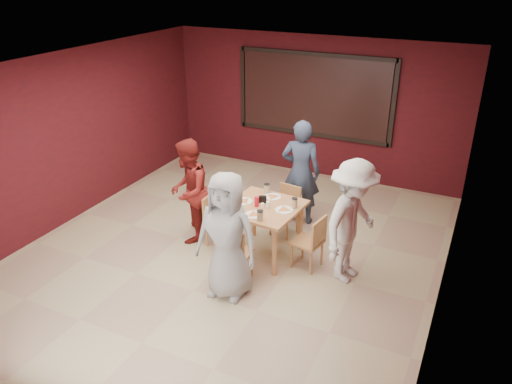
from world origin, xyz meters
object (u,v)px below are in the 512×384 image
at_px(dining_table, 264,212).
at_px(diner_left, 189,191).
at_px(diner_back, 301,172).
at_px(chair_left, 216,217).
at_px(diner_right, 352,222).
at_px(chair_front, 233,252).
at_px(chair_right, 312,240).
at_px(chair_back, 287,207).
at_px(diner_front, 227,236).

xyz_separation_m(dining_table, diner_left, (-1.25, -0.06, 0.12)).
distance_m(dining_table, diner_back, 1.26).
height_order(chair_left, diner_right, diner_right).
xyz_separation_m(chair_front, diner_back, (0.15, 2.11, 0.39)).
bearing_deg(chair_right, chair_back, 131.61).
bearing_deg(diner_back, diner_front, 77.90).
bearing_deg(chair_back, diner_right, -32.56).
xyz_separation_m(diner_front, diner_left, (-1.24, 1.02, -0.05)).
bearing_deg(chair_left, chair_back, 43.02).
relative_size(chair_front, diner_right, 0.50).
distance_m(chair_right, diner_back, 1.52).
relative_size(diner_back, diner_right, 1.01).
distance_m(dining_table, diner_right, 1.34).
bearing_deg(diner_back, chair_back, 75.14).
distance_m(diner_front, diner_right, 1.70).
distance_m(dining_table, diner_left, 1.26).
xyz_separation_m(dining_table, diner_back, (0.10, 1.24, 0.18)).
bearing_deg(chair_front, dining_table, 86.62).
xyz_separation_m(chair_front, chair_left, (-0.75, 0.84, -0.04)).
bearing_deg(diner_front, dining_table, 86.74).
relative_size(chair_right, diner_left, 0.50).
relative_size(dining_table, diner_right, 0.63).
bearing_deg(diner_front, chair_left, 124.03).
height_order(dining_table, chair_front, dining_table).
bearing_deg(chair_back, diner_front, -92.10).
relative_size(chair_back, diner_front, 0.46).
bearing_deg(diner_left, dining_table, 73.35).
bearing_deg(diner_right, diner_front, 140.01).
bearing_deg(dining_table, diner_front, -90.70).
xyz_separation_m(dining_table, diner_right, (1.33, -0.05, 0.17)).
relative_size(dining_table, diner_left, 0.67).
relative_size(dining_table, chair_left, 1.36).
distance_m(chair_front, chair_left, 1.13).
xyz_separation_m(diner_left, diner_right, (2.58, 0.02, 0.06)).
distance_m(diner_back, diner_left, 1.88).
bearing_deg(diner_front, diner_right, 35.19).
relative_size(chair_front, diner_left, 0.54).
bearing_deg(chair_back, dining_table, -94.08).
relative_size(chair_back, diner_right, 0.46).
xyz_separation_m(chair_right, diner_left, (-2.03, -0.01, 0.36)).
relative_size(chair_left, diner_back, 0.46).
xyz_separation_m(diner_back, diner_right, (1.23, -1.28, -0.01)).
distance_m(chair_back, diner_left, 1.59).
bearing_deg(chair_right, diner_right, 0.43).
bearing_deg(diner_left, diner_front, 30.99).
bearing_deg(chair_left, chair_front, -48.54).
height_order(dining_table, chair_right, dining_table).
relative_size(diner_left, diner_right, 0.93).
bearing_deg(chair_front, diner_front, -79.74).
height_order(diner_back, diner_left, diner_back).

